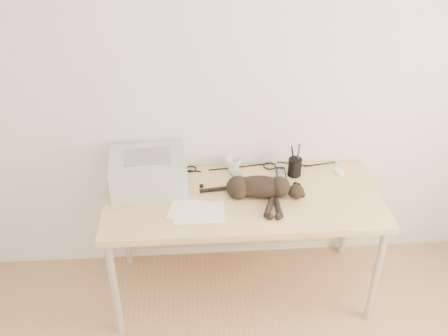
{
  "coord_description": "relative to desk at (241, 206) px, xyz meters",
  "views": [
    {
      "loc": [
        -0.28,
        -0.95,
        2.42
      ],
      "look_at": [
        -0.12,
        1.34,
        0.97
      ],
      "focal_mm": 40.0,
      "sensor_mm": 36.0,
      "label": 1
    }
  ],
  "objects": [
    {
      "name": "wall_back",
      "position": [
        0.0,
        0.27,
        0.69
      ],
      "size": [
        3.5,
        0.0,
        3.5
      ],
      "primitive_type": "plane",
      "rotation": [
        1.57,
        0.0,
        0.0
      ],
      "color": "silver",
      "rests_on": "floor"
    },
    {
      "name": "desk",
      "position": [
        0.0,
        0.0,
        0.0
      ],
      "size": [
        1.6,
        0.7,
        0.74
      ],
      "color": "tan",
      "rests_on": "floor"
    },
    {
      "name": "printer",
      "position": [
        -0.55,
        0.07,
        0.23
      ],
      "size": [
        0.46,
        0.4,
        0.21
      ],
      "color": "#A9A9AE",
      "rests_on": "desk"
    },
    {
      "name": "papers",
      "position": [
        -0.27,
        -0.22,
        0.14
      ],
      "size": [
        0.33,
        0.25,
        0.01
      ],
      "color": "white",
      "rests_on": "desk"
    },
    {
      "name": "cat",
      "position": [
        0.08,
        -0.09,
        0.19
      ],
      "size": [
        0.6,
        0.32,
        0.14
      ],
      "rotation": [
        0.0,
        0.0,
        -0.14
      ],
      "color": "black",
      "rests_on": "desk"
    },
    {
      "name": "mug",
      "position": [
        -0.03,
        0.19,
        0.18
      ],
      "size": [
        0.13,
        0.13,
        0.09
      ],
      "primitive_type": "imported",
      "rotation": [
        0.0,
        0.0,
        1.1
      ],
      "color": "white",
      "rests_on": "desk"
    },
    {
      "name": "pen_cup",
      "position": [
        0.34,
        0.12,
        0.19
      ],
      "size": [
        0.08,
        0.08,
        0.21
      ],
      "color": "black",
      "rests_on": "desk"
    },
    {
      "name": "remote_grey",
      "position": [
        0.01,
        0.06,
        0.14
      ],
      "size": [
        0.14,
        0.2,
        0.02
      ],
      "primitive_type": "cube",
      "rotation": [
        0.0,
        0.0,
        0.47
      ],
      "color": "gray",
      "rests_on": "desk"
    },
    {
      "name": "remote_black",
      "position": [
        0.25,
        0.09,
        0.14
      ],
      "size": [
        0.07,
        0.2,
        0.02
      ],
      "primitive_type": "cube",
      "rotation": [
        0.0,
        0.0,
        -0.09
      ],
      "color": "black",
      "rests_on": "desk"
    },
    {
      "name": "mouse",
      "position": [
        0.62,
        0.14,
        0.15
      ],
      "size": [
        0.06,
        0.1,
        0.03
      ],
      "primitive_type": "ellipsoid",
      "rotation": [
        0.0,
        0.0,
        -0.0
      ],
      "color": "white",
      "rests_on": "desk"
    },
    {
      "name": "cable_tangle",
      "position": [
        0.0,
        0.22,
        0.14
      ],
      "size": [
        1.36,
        0.09,
        0.01
      ],
      "primitive_type": null,
      "color": "black",
      "rests_on": "desk"
    }
  ]
}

